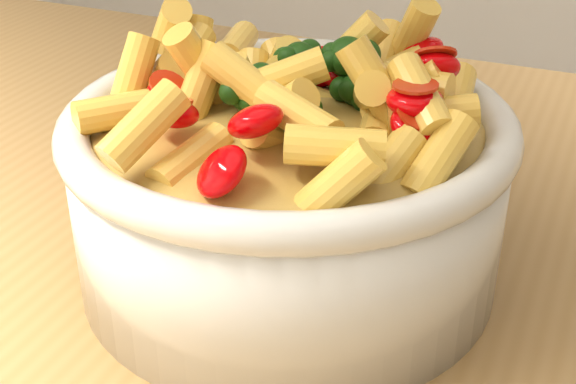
% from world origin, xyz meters
% --- Properties ---
extents(serving_bowl, '(0.24, 0.24, 0.10)m').
position_xyz_m(serving_bowl, '(-0.01, -0.00, 0.95)').
color(serving_bowl, silver).
rests_on(serving_bowl, table).
extents(pasta_salad, '(0.19, 0.19, 0.04)m').
position_xyz_m(pasta_salad, '(-0.01, -0.00, 1.02)').
color(pasta_salad, '#FFD550').
rests_on(pasta_salad, serving_bowl).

